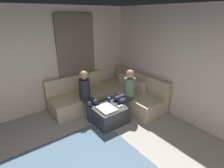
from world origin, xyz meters
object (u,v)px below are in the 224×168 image
Objects in this scene: coffee_mug at (109,99)px; person_on_couch_back at (127,91)px; sectional_couch at (110,96)px; game_remote at (120,106)px; ottoman at (108,114)px; person_on_couch_side at (87,93)px.

coffee_mug is 0.50m from person_on_couch_back.
sectional_couch reaches higher than coffee_mug.
coffee_mug is at bearing -37.16° from sectional_couch.
sectional_couch is at bearing 160.00° from game_remote.
ottoman is at bearing 91.77° from person_on_couch_back.
sectional_couch is 3.36× the size of ottoman.
coffee_mug is at bearing 144.69° from person_on_couch_side.
person_on_couch_side is (-0.54, -0.28, 0.45)m from ottoman.
game_remote is 0.91m from person_on_couch_side.
person_on_couch_back is 1.01m from person_on_couch_side.
game_remote is 0.12× the size of person_on_couch_side.
sectional_couch reaches higher than ottoman.
person_on_couch_side reaches higher than sectional_couch.
game_remote is (0.40, 0.04, -0.04)m from coffee_mug.
ottoman is 0.74m from person_on_couch_back.
person_on_couch_side reaches higher than game_remote.
person_on_couch_side is at bearing 58.84° from person_on_couch_back.
coffee_mug is 0.40m from game_remote.
person_on_couch_side is (-0.53, -0.87, 0.00)m from person_on_couch_back.
sectional_couch is at bearing 142.15° from ottoman.
person_on_couch_back reaches higher than coffee_mug.
ottoman is 0.63× the size of person_on_couch_side.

